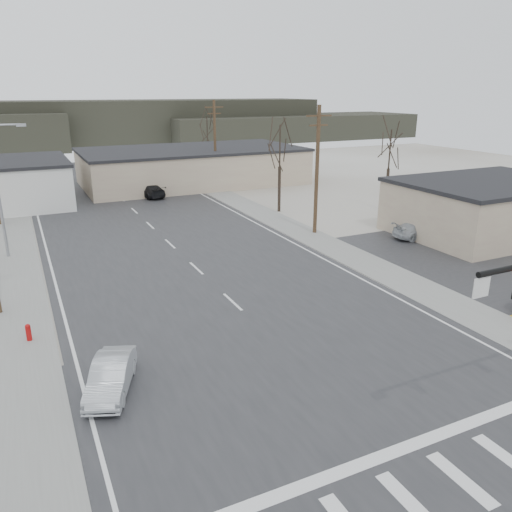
{
  "coord_description": "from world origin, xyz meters",
  "views": [
    {
      "loc": [
        -9.68,
        -15.13,
        11.04
      ],
      "look_at": [
        1.27,
        7.68,
        2.6
      ],
      "focal_mm": 35.0,
      "sensor_mm": 36.0,
      "label": 1
    }
  ],
  "objects_px": {
    "car_parked_silver": "(421,230)",
    "sedan_crossing": "(111,376)",
    "car_far_a": "(149,191)",
    "car_far_b": "(85,167)",
    "fire_hydrant": "(29,332)"
  },
  "relations": [
    {
      "from": "sedan_crossing",
      "to": "car_far_b",
      "type": "relative_size",
      "value": 0.91
    },
    {
      "from": "fire_hydrant",
      "to": "car_far_a",
      "type": "bearing_deg",
      "value": 66.24
    },
    {
      "from": "fire_hydrant",
      "to": "car_far_a",
      "type": "height_order",
      "value": "car_far_a"
    },
    {
      "from": "sedan_crossing",
      "to": "car_parked_silver",
      "type": "height_order",
      "value": "car_parked_silver"
    },
    {
      "from": "fire_hydrant",
      "to": "sedan_crossing",
      "type": "relative_size",
      "value": 0.22
    },
    {
      "from": "car_far_a",
      "to": "sedan_crossing",
      "type": "bearing_deg",
      "value": 61.34
    },
    {
      "from": "car_far_a",
      "to": "car_far_b",
      "type": "bearing_deg",
      "value": -92.36
    },
    {
      "from": "fire_hydrant",
      "to": "car_parked_silver",
      "type": "xyz_separation_m",
      "value": [
        28.28,
        5.0,
        0.23
      ]
    },
    {
      "from": "sedan_crossing",
      "to": "car_parked_silver",
      "type": "xyz_separation_m",
      "value": [
        25.58,
        10.79,
        0.0
      ]
    },
    {
      "from": "car_parked_silver",
      "to": "sedan_crossing",
      "type": "bearing_deg",
      "value": 121.51
    },
    {
      "from": "fire_hydrant",
      "to": "car_far_b",
      "type": "distance_m",
      "value": 51.98
    },
    {
      "from": "sedan_crossing",
      "to": "car_far_a",
      "type": "height_order",
      "value": "car_far_a"
    },
    {
      "from": "sedan_crossing",
      "to": "car_parked_silver",
      "type": "distance_m",
      "value": 27.77
    },
    {
      "from": "fire_hydrant",
      "to": "car_far_b",
      "type": "xyz_separation_m",
      "value": [
        9.38,
        51.12,
        0.32
      ]
    },
    {
      "from": "fire_hydrant",
      "to": "car_parked_silver",
      "type": "relative_size",
      "value": 0.19
    }
  ]
}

